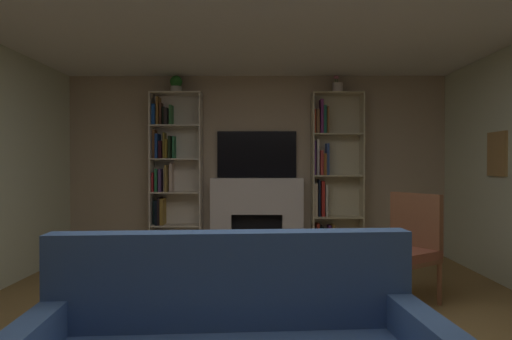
# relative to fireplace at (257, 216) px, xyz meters

# --- Properties ---
(wall_back_accent) EXTENTS (5.43, 0.06, 2.55)m
(wall_back_accent) POSITION_rel_fireplace_xyz_m (0.00, 0.14, 0.69)
(wall_back_accent) COLOR tan
(wall_back_accent) RESTS_ON ground_plane
(fireplace) EXTENTS (1.38, 0.52, 1.11)m
(fireplace) POSITION_rel_fireplace_xyz_m (0.00, 0.00, 0.00)
(fireplace) COLOR white
(fireplace) RESTS_ON ground_plane
(tv) EXTENTS (1.11, 0.06, 0.65)m
(tv) POSITION_rel_fireplace_xyz_m (0.00, 0.08, 0.85)
(tv) COLOR black
(tv) RESTS_ON fireplace
(bookshelf_left) EXTENTS (0.70, 0.30, 2.29)m
(bookshelf_left) POSITION_rel_fireplace_xyz_m (-1.20, 0.00, 0.57)
(bookshelf_left) COLOR silver
(bookshelf_left) RESTS_ON ground_plane
(bookshelf_right) EXTENTS (0.70, 0.28, 2.29)m
(bookshelf_right) POSITION_rel_fireplace_xyz_m (1.02, 0.02, 0.49)
(bookshelf_right) COLOR beige
(bookshelf_right) RESTS_ON ground_plane
(potted_plant) EXTENTS (0.17, 0.17, 0.24)m
(potted_plant) POSITION_rel_fireplace_xyz_m (-1.11, -0.04, 1.82)
(potted_plant) COLOR silver
(potted_plant) RESTS_ON bookshelf_left
(vase_with_flowers) EXTENTS (0.14, 0.14, 0.23)m
(vase_with_flowers) POSITION_rel_fireplace_xyz_m (1.11, -0.04, 1.78)
(vase_with_flowers) COLOR silver
(vase_with_flowers) RESTS_ON bookshelf_right
(armchair) EXTENTS (0.81, 0.80, 1.02)m
(armchair) POSITION_rel_fireplace_xyz_m (1.40, -1.93, -0.06)
(armchair) COLOR brown
(armchair) RESTS_ON ground_plane
(coffee_table) EXTENTS (0.75, 0.52, 0.38)m
(coffee_table) POSITION_rel_fireplace_xyz_m (-0.10, -3.23, -0.26)
(coffee_table) COLOR #8C7256
(coffee_table) RESTS_ON ground_plane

